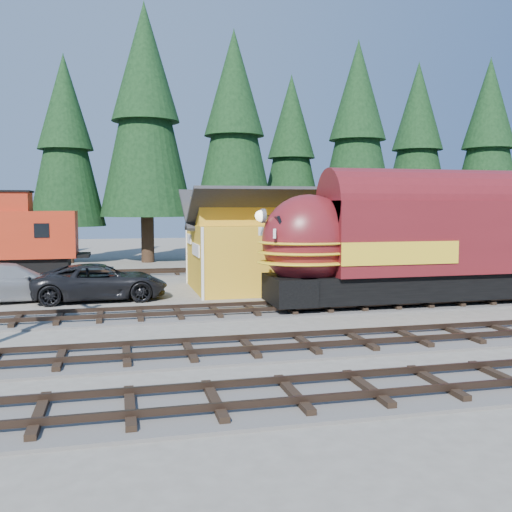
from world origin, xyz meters
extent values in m
plane|color=#6B665B|center=(0.00, 0.00, 0.00)|extent=(120.00, 120.00, 0.00)
cube|color=#4C4947|center=(-10.00, 18.00, 0.04)|extent=(32.00, 3.20, 0.08)
cube|color=#38281E|center=(-10.00, 17.28, 0.25)|extent=(32.00, 0.08, 0.16)
cube|color=#38281E|center=(-10.00, 18.72, 0.25)|extent=(32.00, 0.08, 0.16)
cube|color=gold|center=(0.00, 10.50, 1.70)|extent=(12.00, 6.00, 3.40)
cube|color=gold|center=(0.00, 10.50, 4.12)|extent=(11.88, 3.30, 1.44)
cube|color=white|center=(-6.04, 9.50, 2.20)|extent=(0.06, 2.40, 0.60)
cone|color=black|center=(-13.46, 27.21, 9.30)|extent=(5.67, 5.67, 12.92)
cone|color=black|center=(-7.52, 26.44, 11.66)|extent=(7.12, 7.12, 16.21)
cone|color=black|center=(-0.88, 25.24, 10.54)|extent=(6.43, 6.43, 14.64)
cone|color=black|center=(4.66, 28.26, 9.08)|extent=(5.54, 5.54, 12.62)
cone|color=black|center=(9.55, 25.71, 10.55)|extent=(6.44, 6.44, 14.66)
cone|color=black|center=(16.42, 28.24, 10.11)|extent=(6.17, 6.17, 14.05)
cone|color=black|center=(21.26, 24.88, 10.02)|extent=(6.11, 6.11, 13.92)
cube|color=black|center=(4.66, 4.00, 0.90)|extent=(14.76, 2.64, 1.14)
cube|color=maroon|center=(5.49, 4.00, 3.02)|extent=(13.47, 3.11, 3.11)
ellipsoid|color=maroon|center=(-2.07, 4.00, 2.92)|extent=(3.94, 3.05, 3.83)
sphere|color=white|center=(-4.12, 4.00, 3.96)|extent=(0.46, 0.46, 0.46)
cube|color=#AE2912|center=(-15.93, 18.00, 4.62)|extent=(2.24, 2.05, 1.12)
imported|color=black|center=(-10.60, 8.71, 0.85)|extent=(6.24, 3.09, 1.70)
imported|color=#A1A4A8|center=(-14.58, 9.22, 0.89)|extent=(6.48, 3.68, 1.77)
camera|label=1|loc=(-9.77, -18.45, 4.35)|focal=40.00mm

